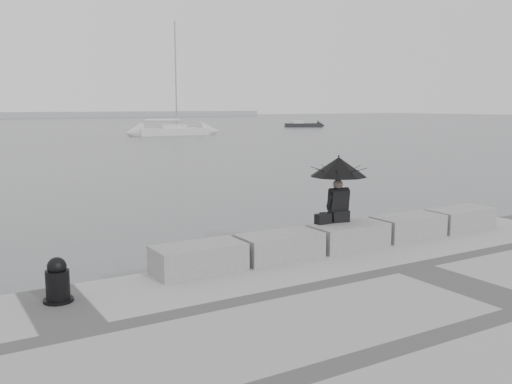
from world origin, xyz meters
TOP-DOWN VIEW (x-y plane):
  - ground at (0.00, 0.00)m, footprint 360.00×360.00m
  - stone_block_far_left at (-3.40, -0.45)m, footprint 1.60×0.80m
  - stone_block_left at (-1.70, -0.45)m, footprint 1.60×0.80m
  - stone_block_centre at (0.00, -0.45)m, footprint 1.60×0.80m
  - stone_block_right at (1.70, -0.45)m, footprint 1.60×0.80m
  - stone_block_far_right at (3.40, -0.45)m, footprint 1.60×0.80m
  - seated_person at (-0.02, -0.11)m, footprint 1.20×1.20m
  - bag at (-0.44, -0.16)m, footprint 0.32×0.18m
  - mooring_bollard at (-5.85, -0.76)m, footprint 0.44×0.44m
  - sailboat_right at (18.22, 52.11)m, footprint 8.30×2.87m
  - small_motorboat at (45.45, 64.30)m, footprint 5.84×4.06m

SIDE VIEW (x-z plane):
  - ground at x=0.00m, z-range 0.00..0.00m
  - small_motorboat at x=45.45m, z-range -0.23..0.87m
  - sailboat_right at x=18.22m, z-range -5.93..6.97m
  - stone_block_far_left at x=-3.40m, z-range 0.50..1.00m
  - stone_block_left at x=-1.70m, z-range 0.50..1.00m
  - stone_block_centre at x=0.00m, z-range 0.50..1.00m
  - stone_block_right at x=1.70m, z-range 0.50..1.00m
  - stone_block_far_right at x=3.40m, z-range 0.50..1.00m
  - mooring_bollard at x=-5.85m, z-range 0.45..1.14m
  - bag at x=-0.44m, z-range 1.00..1.21m
  - seated_person at x=-0.02m, z-range 1.31..2.70m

